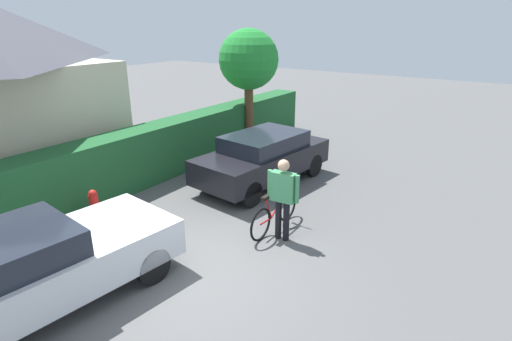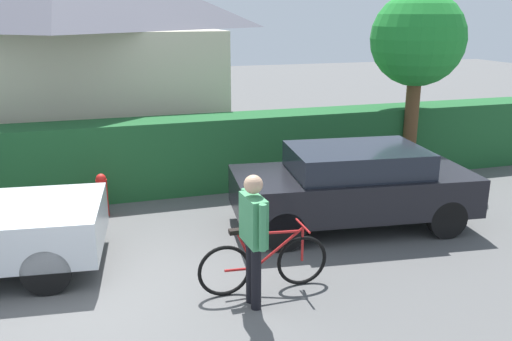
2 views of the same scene
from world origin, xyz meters
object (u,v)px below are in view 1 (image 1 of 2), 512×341
parked_car_near (35,266)px  fire_hydrant (95,206)px  bicycle (275,213)px  tree_kerbside (249,61)px  parked_car_far (263,157)px  person_rider (283,193)px

parked_car_near → fire_hydrant: (2.22, 1.74, -0.33)m
parked_car_near → bicycle: (4.21, -1.72, -0.36)m
tree_kerbside → parked_car_far: bearing=-138.3°
parked_car_near → parked_car_far: parked_car_far is taller
person_rider → fire_hydrant: bearing=114.7°
tree_kerbside → bicycle: bearing=-139.7°
tree_kerbside → parked_car_near: bearing=-165.8°
parked_car_near → parked_car_far: size_ratio=1.03×
person_rider → tree_kerbside: bearing=41.1°
parked_car_far → person_rider: person_rider is taller
bicycle → parked_car_far: bearing=38.4°
fire_hydrant → parked_car_far: bearing=-22.9°
bicycle → tree_kerbside: bearing=40.3°
bicycle → tree_kerbside: (4.68, 3.96, 2.62)m
parked_car_far → person_rider: bearing=-139.6°
parked_car_far → fire_hydrant: size_ratio=5.22×
parked_car_near → tree_kerbside: 9.45m
bicycle → person_rider: (-0.25, -0.33, 0.64)m
parked_car_near → fire_hydrant: 2.84m
tree_kerbside → fire_hydrant: (-6.67, -0.51, -2.60)m
parked_car_far → tree_kerbside: tree_kerbside is taller
fire_hydrant → bicycle: bearing=-60.1°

